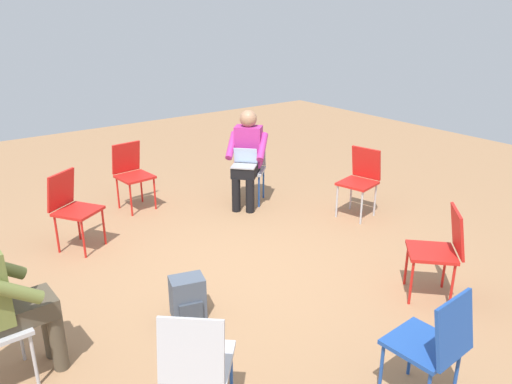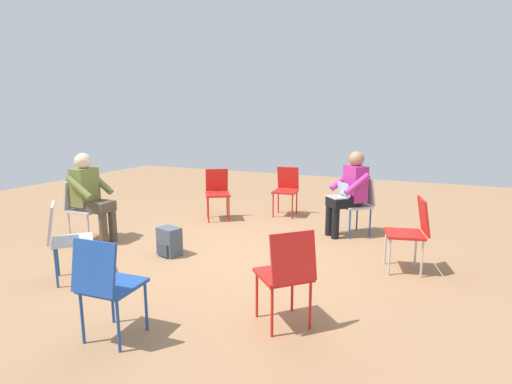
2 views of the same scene
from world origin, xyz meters
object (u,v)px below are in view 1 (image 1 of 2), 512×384
person_with_laptop (247,154)px  person_in_olive (3,291)px  chair_north (361,177)px  chair_west (132,171)px  chair_southeast (196,361)px  chair_east (434,342)px  backpack_near_laptop_user (188,299)px  chair_northeast (441,247)px  chair_northwest (250,165)px  chair_southwest (72,205)px

person_with_laptop → person_in_olive: bearing=75.5°
chair_north → chair_west: 2.89m
chair_north → chair_west: (-1.92, -2.16, 0.00)m
chair_southeast → chair_east: (0.73, 1.28, 0.00)m
backpack_near_laptop_user → chair_northeast: bearing=61.3°
backpack_near_laptop_user → chair_southeast: bearing=-26.2°
chair_northwest → person_with_laptop: (0.12, -0.12, 0.20)m
chair_northeast → chair_southeast: size_ratio=1.00×
chair_northeast → chair_northwest: bearing=44.2°
chair_northeast → chair_east: size_ratio=1.00×
chair_southeast → person_in_olive: 1.40m
chair_east → chair_north: bearing=46.9°
chair_north → chair_east: 3.22m
chair_west → person_with_laptop: (0.79, 1.25, 0.20)m
chair_west → backpack_near_laptop_user: chair_west is taller
chair_southwest → chair_northwest: bearing=148.1°
backpack_near_laptop_user → chair_east: bearing=22.3°
chair_north → person_in_olive: (0.60, -4.13, 0.20)m
chair_northeast → backpack_near_laptop_user: 2.23m
chair_north → person_with_laptop: person_with_laptop is taller
chair_southwest → chair_west: size_ratio=1.00×
chair_west → backpack_near_laptop_user: (2.57, -0.65, -0.34)m
chair_southwest → person_with_laptop: 2.24m
backpack_near_laptop_user → chair_southwest: bearing=-169.7°
chair_west → chair_east: same height
chair_north → person_with_laptop: bearing=25.9°
chair_northwest → person_in_olive: (1.84, -3.34, 0.20)m
chair_northeast → person_with_laptop: person_with_laptop is taller
chair_northwest → chair_southeast: 3.93m
chair_northwest → chair_west: same height
person_with_laptop → person_in_olive: (1.72, -3.22, 0.00)m
chair_east → person_in_olive: (-1.87, -2.07, 0.20)m
chair_northeast → person_in_olive: (-1.12, -3.27, 0.20)m
chair_north → chair_northwest: bearing=19.3°
chair_northwest → person_in_olive: bearing=76.2°
chair_southwest → backpack_near_laptop_user: size_ratio=2.36×
chair_northwest → chair_east: size_ratio=1.00×
chair_north → chair_west: size_ratio=1.00×
chair_southwest → chair_southeast: size_ratio=1.00×
chair_northwest → person_with_laptop: bearing=90.0°
chair_east → person_in_olive: bearing=134.6°
person_with_laptop → chair_east: bearing=119.7°
chair_west → chair_east: (4.39, 0.10, 0.00)m
chair_west → person_with_laptop: person_with_laptop is taller
chair_northeast → person_with_laptop: bearing=46.6°
chair_west → chair_north: bearing=133.0°
chair_southwest → chair_northeast: 3.70m
chair_southwest → chair_northeast: same height
chair_northeast → person_in_olive: bearing=116.8°
chair_east → person_with_laptop: person_with_laptop is taller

